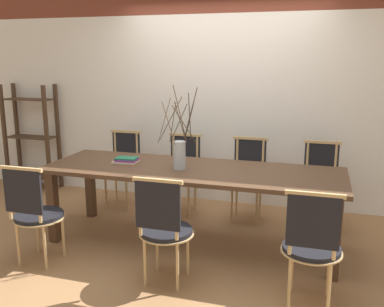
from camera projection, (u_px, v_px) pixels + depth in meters
name	position (u px, v px, depth m)	size (l,w,h in m)	color
ground_plane	(192.00, 242.00, 4.35)	(16.00, 16.00, 0.00)	#9E7047
wall_rear	(224.00, 77.00, 5.28)	(12.00, 0.06, 3.20)	white
dining_table	(192.00, 177.00, 4.20)	(2.92, 0.95, 0.78)	#4C3321
chair_near_leftend	(35.00, 211.00, 3.81)	(0.46, 0.46, 0.94)	black
chair_near_left	(164.00, 226.00, 3.46)	(0.46, 0.46, 0.94)	black
chair_near_center	(312.00, 244.00, 3.14)	(0.46, 0.46, 0.94)	black
chair_far_leftend	(122.00, 167.00, 5.34)	(0.46, 0.46, 0.94)	black
chair_far_left	(182.00, 171.00, 5.12)	(0.46, 0.46, 0.94)	black
chair_far_center	(248.00, 177.00, 4.90)	(0.46, 0.46, 0.94)	black
chair_far_right	(320.00, 182.00, 4.68)	(0.46, 0.46, 0.94)	black
vase_centerpiece	(179.00, 152.00, 4.13)	(0.38, 0.37, 0.82)	#B2BCC1
book_stack	(126.00, 160.00, 4.42)	(0.25, 0.19, 0.05)	beige
shelving_rack	(32.00, 137.00, 6.02)	(0.73, 0.31, 1.48)	#422D1E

